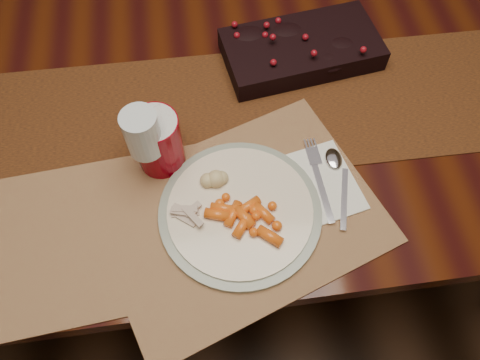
{
  "coord_description": "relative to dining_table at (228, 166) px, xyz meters",
  "views": [
    {
      "loc": [
        -0.06,
        -0.69,
        1.54
      ],
      "look_at": [
        -0.0,
        -0.29,
        0.8
      ],
      "focal_mm": 35.0,
      "sensor_mm": 36.0,
      "label": 1
    }
  ],
  "objects": [
    {
      "name": "fork",
      "position": [
        0.15,
        -0.29,
        0.39
      ],
      "size": [
        0.03,
        0.16,
        0.0
      ],
      "primitive_type": null,
      "rotation": [
        0.0,
        0.0,
        0.04
      ],
      "color": "#B9B9BB",
      "rests_on": "napkin"
    },
    {
      "name": "table_runner",
      "position": [
        0.05,
        -0.09,
        0.38
      ],
      "size": [
        1.58,
        0.34,
        0.0
      ],
      "primitive_type": "cube",
      "rotation": [
        0.0,
        0.0,
        -0.01
      ],
      "color": "#4B2E12",
      "rests_on": "dining_table"
    },
    {
      "name": "baby_carrots",
      "position": [
        -0.01,
        -0.35,
        0.4
      ],
      "size": [
        0.13,
        0.11,
        0.02
      ],
      "primitive_type": null,
      "rotation": [
        0.0,
        0.0,
        0.11
      ],
      "color": "orange",
      "rests_on": "dinner_plate"
    },
    {
      "name": "dinner_plate",
      "position": [
        -0.01,
        -0.33,
        0.39
      ],
      "size": [
        0.37,
        0.37,
        0.02
      ],
      "primitive_type": "cylinder",
      "rotation": [
        0.0,
        0.0,
        -0.26
      ],
      "color": "beige",
      "rests_on": "placemat_main"
    },
    {
      "name": "turkey_shreds",
      "position": [
        -0.1,
        -0.33,
        0.4
      ],
      "size": [
        0.07,
        0.06,
        0.01
      ],
      "primitive_type": null,
      "rotation": [
        0.0,
        0.0,
        -0.09
      ],
      "color": "#C7AC99",
      "rests_on": "dinner_plate"
    },
    {
      "name": "wine_glass",
      "position": [
        -0.16,
        -0.22,
        0.46
      ],
      "size": [
        0.07,
        0.07,
        0.18
      ],
      "primitive_type": null,
      "rotation": [
        0.0,
        0.0,
        -0.14
      ],
      "color": "white",
      "rests_on": "dining_table"
    },
    {
      "name": "floor",
      "position": [
        0.0,
        0.0,
        -0.38
      ],
      "size": [
        5.0,
        5.0,
        0.0
      ],
      "primitive_type": "plane",
      "color": "black",
      "rests_on": "ground"
    },
    {
      "name": "red_cup",
      "position": [
        -0.14,
        -0.19,
        0.44
      ],
      "size": [
        0.11,
        0.11,
        0.12
      ],
      "primitive_type": "cylinder",
      "rotation": [
        0.0,
        0.0,
        0.24
      ],
      "color": "maroon",
      "rests_on": "placemat_main"
    },
    {
      "name": "centerpiece",
      "position": [
        0.17,
        0.03,
        0.41
      ],
      "size": [
        0.36,
        0.22,
        0.07
      ],
      "primitive_type": null,
      "rotation": [
        0.0,
        0.0,
        0.14
      ],
      "color": "black",
      "rests_on": "table_runner"
    },
    {
      "name": "spoon",
      "position": [
        0.19,
        -0.3,
        0.39
      ],
      "size": [
        0.07,
        0.16,
        0.0
      ],
      "primitive_type": null,
      "rotation": [
        0.0,
        0.0,
        -0.27
      ],
      "color": "silver",
      "rests_on": "napkin"
    },
    {
      "name": "mashed_potatoes",
      "position": [
        -0.05,
        -0.25,
        0.41
      ],
      "size": [
        0.08,
        0.08,
        0.04
      ],
      "primitive_type": null,
      "rotation": [
        0.0,
        0.0,
        0.22
      ],
      "color": "tan",
      "rests_on": "dinner_plate"
    },
    {
      "name": "placemat_second",
      "position": [
        -0.23,
        -0.33,
        0.38
      ],
      "size": [
        0.45,
        0.35,
        0.0
      ],
      "primitive_type": "cube",
      "rotation": [
        0.0,
        0.0,
        0.08
      ],
      "color": "brown",
      "rests_on": "dining_table"
    },
    {
      "name": "placemat_main",
      "position": [
        -0.01,
        -0.33,
        0.38
      ],
      "size": [
        0.59,
        0.51,
        0.0
      ],
      "primitive_type": "cube",
      "rotation": [
        0.0,
        0.0,
        0.34
      ],
      "color": "brown",
      "rests_on": "dining_table"
    },
    {
      "name": "napkin",
      "position": [
        0.14,
        -0.29,
        0.38
      ],
      "size": [
        0.17,
        0.19,
        0.01
      ],
      "primitive_type": "cube",
      "rotation": [
        0.0,
        0.0,
        0.21
      ],
      "color": "white",
      "rests_on": "placemat_main"
    },
    {
      "name": "dining_table",
      "position": [
        0.0,
        0.0,
        0.0
      ],
      "size": [
        1.8,
        1.0,
        0.75
      ],
      "primitive_type": "cube",
      "color": "black",
      "rests_on": "floor"
    }
  ]
}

